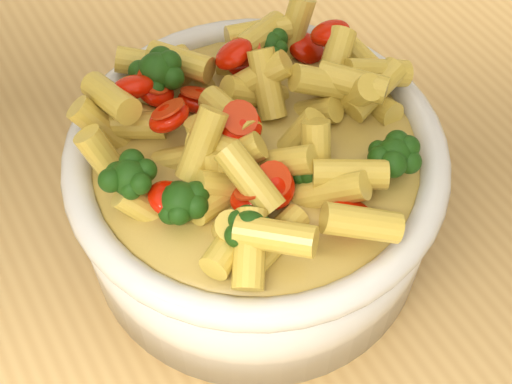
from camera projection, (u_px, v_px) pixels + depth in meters
table at (237, 332)px, 0.62m from camera, size 1.20×0.80×0.90m
serving_bowl at (256, 191)px, 0.52m from camera, size 0.26×0.26×0.11m
pasta_salad at (256, 128)px, 0.46m from camera, size 0.21×0.21×0.05m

